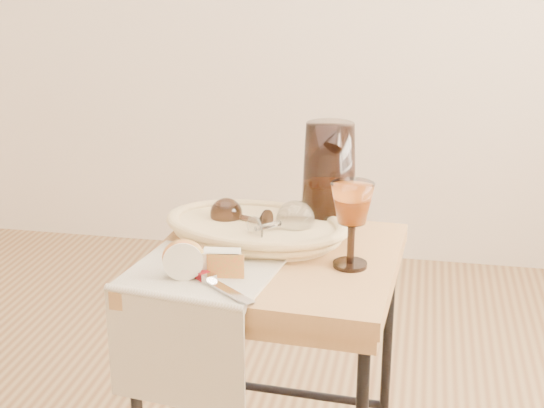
% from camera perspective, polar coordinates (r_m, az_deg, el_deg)
% --- Properties ---
extents(side_table, '(0.55, 0.55, 0.66)m').
position_cam_1_polar(side_table, '(1.81, 0.13, -13.44)').
color(side_table, brown).
rests_on(side_table, floor).
extents(tea_towel, '(0.32, 0.29, 0.01)m').
position_cam_1_polar(tea_towel, '(1.57, -5.20, -5.00)').
color(tea_towel, beige).
rests_on(tea_towel, side_table).
extents(bread_basket, '(0.40, 0.31, 0.05)m').
position_cam_1_polar(bread_basket, '(1.72, -1.19, -1.99)').
color(bread_basket, tan).
rests_on(bread_basket, side_table).
extents(goblet_lying_a, '(0.14, 0.11, 0.07)m').
position_cam_1_polar(goblet_lying_a, '(1.73, -2.14, -0.99)').
color(goblet_lying_a, '#402A1D').
rests_on(goblet_lying_a, bread_basket).
extents(goblet_lying_b, '(0.16, 0.16, 0.09)m').
position_cam_1_polar(goblet_lying_b, '(1.68, 0.47, -1.44)').
color(goblet_lying_b, white).
rests_on(goblet_lying_b, bread_basket).
extents(pitcher, '(0.25, 0.30, 0.29)m').
position_cam_1_polar(pitcher, '(1.77, 4.21, 1.97)').
color(pitcher, black).
rests_on(pitcher, side_table).
extents(wine_goblet, '(0.10, 0.10, 0.18)m').
position_cam_1_polar(wine_goblet, '(1.57, 5.85, -1.54)').
color(wine_goblet, white).
rests_on(wine_goblet, side_table).
extents(apple_half, '(0.09, 0.06, 0.08)m').
position_cam_1_polar(apple_half, '(1.53, -6.52, -3.94)').
color(apple_half, red).
rests_on(apple_half, tea_towel).
extents(apple_wedge, '(0.08, 0.05, 0.05)m').
position_cam_1_polar(apple_wedge, '(1.54, -3.71, -4.30)').
color(apple_wedge, beige).
rests_on(apple_wedge, tea_towel).
extents(table_knife, '(0.19, 0.16, 0.02)m').
position_cam_1_polar(table_knife, '(1.51, -4.45, -5.57)').
color(table_knife, silver).
rests_on(table_knife, tea_towel).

